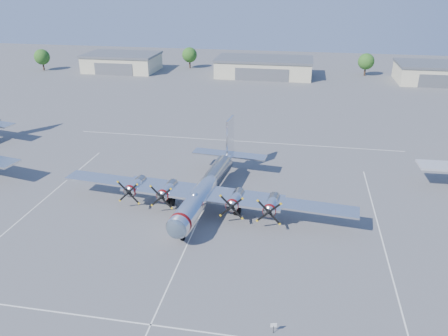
% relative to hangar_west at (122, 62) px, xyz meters
% --- Properties ---
extents(ground, '(260.00, 260.00, 0.00)m').
position_rel_hangar_west_xyz_m(ground, '(45.00, -81.96, -2.71)').
color(ground, '#4F4F52').
rests_on(ground, ground).
extents(parking_lines, '(60.00, 50.08, 0.01)m').
position_rel_hangar_west_xyz_m(parking_lines, '(45.00, -83.71, -2.71)').
color(parking_lines, silver).
rests_on(parking_lines, ground).
extents(hangar_west, '(22.60, 14.60, 5.40)m').
position_rel_hangar_west_xyz_m(hangar_west, '(0.00, 0.00, 0.00)').
color(hangar_west, beige).
rests_on(hangar_west, ground).
extents(hangar_center, '(28.60, 14.60, 5.40)m').
position_rel_hangar_west_xyz_m(hangar_center, '(45.00, -0.00, -0.00)').
color(hangar_center, beige).
rests_on(hangar_center, ground).
extents(hangar_east, '(20.60, 14.60, 5.40)m').
position_rel_hangar_west_xyz_m(hangar_east, '(93.00, 0.00, 0.00)').
color(hangar_east, beige).
rests_on(hangar_east, ground).
extents(tree_far_west, '(4.80, 4.80, 6.64)m').
position_rel_hangar_west_xyz_m(tree_far_west, '(-25.00, -3.96, 1.51)').
color(tree_far_west, '#382619').
rests_on(tree_far_west, ground).
extents(tree_west, '(4.80, 4.80, 6.64)m').
position_rel_hangar_west_xyz_m(tree_west, '(20.00, 8.04, 1.51)').
color(tree_west, '#382619').
rests_on(tree_west, ground).
extents(tree_east, '(4.80, 4.80, 6.64)m').
position_rel_hangar_west_xyz_m(tree_east, '(75.00, 6.04, 1.51)').
color(tree_east, '#382619').
rests_on(tree_east, ground).
extents(main_bomber_b29, '(41.17, 30.28, 8.55)m').
position_rel_hangar_west_xyz_m(main_bomber_b29, '(45.23, -81.49, -2.71)').
color(main_bomber_b29, white).
rests_on(main_bomber_b29, ground).
extents(info_placard, '(0.55, 0.17, 1.05)m').
position_rel_hangar_west_xyz_m(info_placard, '(55.66, -102.99, -1.97)').
color(info_placard, black).
rests_on(info_placard, ground).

